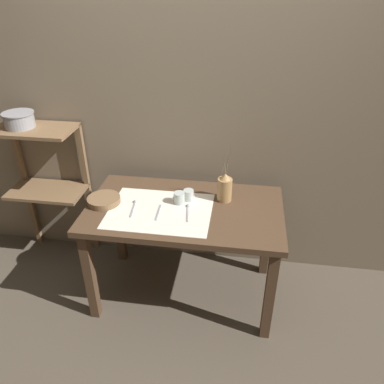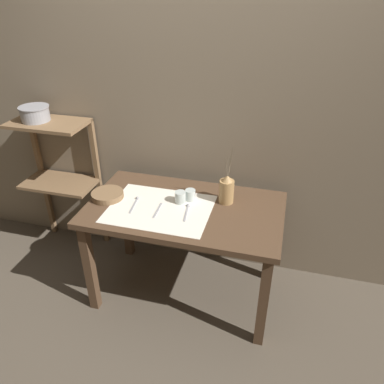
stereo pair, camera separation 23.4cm
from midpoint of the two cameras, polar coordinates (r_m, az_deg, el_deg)
The scene contains 13 objects.
ground_plane at distance 2.88m, azimuth -3.44°, elevation -14.91°, with size 12.00×12.00×0.00m, color brown.
stone_wall_back at distance 2.63m, azimuth -2.17°, elevation 11.67°, with size 7.00×0.06×2.40m.
wooden_table at distance 2.46m, azimuth -3.89°, elevation -4.39°, with size 1.26×0.73×0.74m.
wooden_shelf_unit at distance 3.03m, azimuth -23.56°, elevation 3.19°, with size 0.56×0.32×1.12m.
linen_cloth at distance 2.39m, azimuth -7.70°, elevation -2.92°, with size 0.65×0.49×0.00m.
pitcher_with_flowers at distance 2.44m, azimuth 2.28°, elevation 0.57°, with size 0.10×0.10×0.40m.
wooden_bowl at distance 2.54m, azimuth -15.88°, elevation -1.29°, with size 0.21×0.21×0.04m.
glass_tumbler_near at distance 2.43m, azimuth -4.72°, elevation -0.98°, with size 0.07×0.07×0.08m.
glass_tumbler_far at distance 2.46m, azimuth -3.24°, elevation -0.55°, with size 0.07×0.07×0.07m.
spoon_outer at distance 2.47m, azimuth -11.50°, elevation -1.96°, with size 0.04×0.19×0.02m.
fork_outer at distance 2.37m, azimuth -8.00°, elevation -3.18°, with size 0.02×0.18×0.00m.
spoon_inner at distance 2.38m, azimuth -3.47°, elevation -2.64°, with size 0.04×0.19×0.02m.
metal_pot_large at distance 2.91m, azimuth -27.02°, elevation 9.78°, with size 0.21×0.21×0.11m.
Camera 1 is at (0.35, -2.00, 2.04)m, focal length 35.00 mm.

